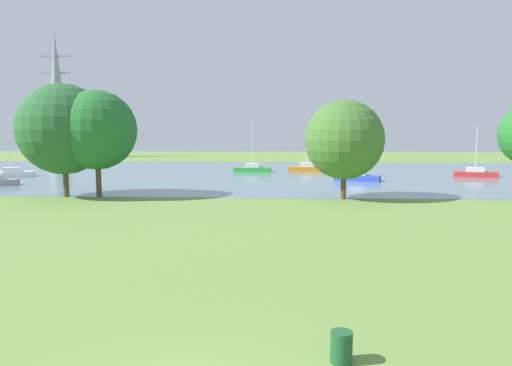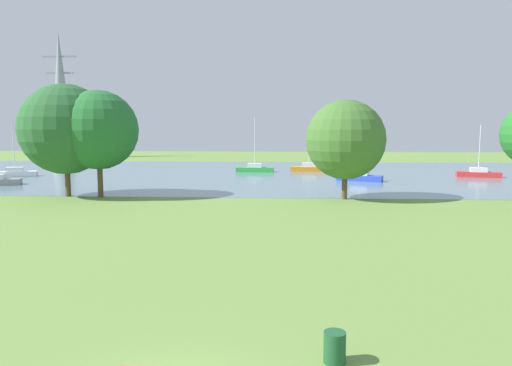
{
  "view_description": "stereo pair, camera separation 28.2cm",
  "coord_description": "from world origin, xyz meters",
  "views": [
    {
      "loc": [
        2.15,
        -9.17,
        5.93
      ],
      "look_at": [
        0.76,
        20.53,
        2.39
      ],
      "focal_mm": 33.75,
      "sensor_mm": 36.0,
      "label": 1
    },
    {
      "loc": [
        2.43,
        -9.15,
        5.93
      ],
      "look_at": [
        0.76,
        20.53,
        2.39
      ],
      "focal_mm": 33.75,
      "sensor_mm": 36.0,
      "label": 2
    }
  ],
  "objects": [
    {
      "name": "ground_plane",
      "position": [
        0.0,
        22.0,
        0.0
      ],
      "size": [
        160.0,
        160.0,
        0.0
      ],
      "primitive_type": "plane",
      "color": "olive"
    },
    {
      "name": "sailboat_red",
      "position": [
        25.08,
        47.66,
        0.45
      ],
      "size": [
        5.01,
        2.51,
        5.98
      ],
      "color": "red",
      "rests_on": "water_surface"
    },
    {
      "name": "sailboat_blue",
      "position": [
        10.73,
        43.05,
        0.45
      ],
      "size": [
        5.03,
        3.02,
        6.07
      ],
      "color": "blue",
      "rests_on": "water_surface"
    },
    {
      "name": "litter_bin",
      "position": [
        3.76,
        2.43,
        0.4
      ],
      "size": [
        0.56,
        0.56,
        0.8
      ],
      "primitive_type": "cylinder",
      "color": "#1E512D",
      "rests_on": "ground"
    },
    {
      "name": "tree_east_far",
      "position": [
        7.44,
        29.88,
        4.81
      ],
      "size": [
        6.4,
        6.4,
        8.01
      ],
      "color": "brown",
      "rests_on": "ground"
    },
    {
      "name": "sailboat_orange",
      "position": [
        5.85,
        53.83,
        0.44
      ],
      "size": [
        4.89,
        1.8,
        5.24
      ],
      "color": "orange",
      "rests_on": "water_surface"
    },
    {
      "name": "water_surface",
      "position": [
        0.0,
        50.0,
        0.01
      ],
      "size": [
        140.0,
        40.0,
        0.02
      ],
      "primitive_type": "cube",
      "color": "slate",
      "rests_on": "ground"
    },
    {
      "name": "electricity_pylon",
      "position": [
        -39.22,
        79.98,
        11.71
      ],
      "size": [
        6.4,
        4.4,
        23.39
      ],
      "color": "gray",
      "rests_on": "ground"
    },
    {
      "name": "tree_east_near",
      "position": [
        -15.68,
        30.11,
        5.64
      ],
      "size": [
        7.51,
        7.51,
        9.4
      ],
      "color": "brown",
      "rests_on": "ground"
    },
    {
      "name": "sailboat_green",
      "position": [
        -1.19,
        52.48,
        0.46
      ],
      "size": [
        4.85,
        1.67,
        6.92
      ],
      "color": "green",
      "rests_on": "water_surface"
    },
    {
      "name": "sailboat_white",
      "position": [
        -28.91,
        45.18,
        0.46
      ],
      "size": [
        5.03,
        2.96,
        6.35
      ],
      "color": "white",
      "rests_on": "water_surface"
    },
    {
      "name": "tree_west_near",
      "position": [
        -12.85,
        30.03,
        5.58
      ],
      "size": [
        6.56,
        6.56,
        8.87
      ],
      "color": "brown",
      "rests_on": "ground"
    }
  ]
}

